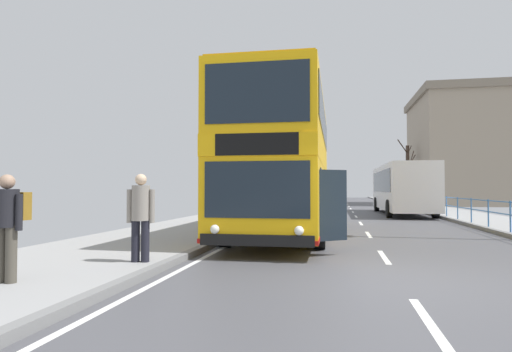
{
  "coord_description": "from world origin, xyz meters",
  "views": [
    {
      "loc": [
        -1.03,
        -7.55,
        1.54
      ],
      "look_at": [
        -3.46,
        5.44,
        1.93
      ],
      "focal_mm": 30.36,
      "sensor_mm": 36.0,
      "label": 1
    }
  ],
  "objects_px": {
    "background_bus_far_lane": "(402,188)",
    "bare_tree_far_00": "(408,173)",
    "pedestrian_companion": "(141,212)",
    "background_building_00": "(491,148)",
    "pedestrian_with_backpack": "(9,219)",
    "double_decker_bus_main": "(285,164)"
  },
  "relations": [
    {
      "from": "bare_tree_far_00",
      "to": "background_building_00",
      "type": "distance_m",
      "value": 8.15
    },
    {
      "from": "background_bus_far_lane",
      "to": "bare_tree_far_00",
      "type": "distance_m",
      "value": 17.35
    },
    {
      "from": "pedestrian_companion",
      "to": "double_decker_bus_main",
      "type": "bearing_deg",
      "value": 73.12
    },
    {
      "from": "double_decker_bus_main",
      "to": "pedestrian_with_backpack",
      "type": "height_order",
      "value": "double_decker_bus_main"
    },
    {
      "from": "pedestrian_with_backpack",
      "to": "pedestrian_companion",
      "type": "height_order",
      "value": "pedestrian_companion"
    },
    {
      "from": "double_decker_bus_main",
      "to": "pedestrian_companion",
      "type": "bearing_deg",
      "value": -106.88
    },
    {
      "from": "background_bus_far_lane",
      "to": "pedestrian_companion",
      "type": "height_order",
      "value": "background_bus_far_lane"
    },
    {
      "from": "pedestrian_companion",
      "to": "bare_tree_far_00",
      "type": "relative_size",
      "value": 0.28
    },
    {
      "from": "background_bus_far_lane",
      "to": "pedestrian_with_backpack",
      "type": "height_order",
      "value": "background_bus_far_lane"
    },
    {
      "from": "double_decker_bus_main",
      "to": "pedestrian_with_backpack",
      "type": "xyz_separation_m",
      "value": [
        -3.15,
        -8.62,
        -1.29
      ]
    },
    {
      "from": "background_building_00",
      "to": "pedestrian_companion",
      "type": "bearing_deg",
      "value": -116.18
    },
    {
      "from": "double_decker_bus_main",
      "to": "background_building_00",
      "type": "height_order",
      "value": "background_building_00"
    },
    {
      "from": "double_decker_bus_main",
      "to": "pedestrian_companion",
      "type": "distance_m",
      "value": 7.0
    },
    {
      "from": "background_bus_far_lane",
      "to": "bare_tree_far_00",
      "type": "height_order",
      "value": "bare_tree_far_00"
    },
    {
      "from": "pedestrian_with_backpack",
      "to": "bare_tree_far_00",
      "type": "bearing_deg",
      "value": 73.17
    },
    {
      "from": "pedestrian_companion",
      "to": "bare_tree_far_00",
      "type": "bearing_deg",
      "value": 73.94
    },
    {
      "from": "bare_tree_far_00",
      "to": "pedestrian_with_backpack",
      "type": "bearing_deg",
      "value": -106.83
    },
    {
      "from": "pedestrian_companion",
      "to": "pedestrian_with_backpack",
      "type": "bearing_deg",
      "value": -119.46
    },
    {
      "from": "background_bus_far_lane",
      "to": "double_decker_bus_main",
      "type": "bearing_deg",
      "value": -113.11
    },
    {
      "from": "double_decker_bus_main",
      "to": "bare_tree_far_00",
      "type": "distance_m",
      "value": 31.22
    },
    {
      "from": "pedestrian_companion",
      "to": "background_bus_far_lane",
      "type": "bearing_deg",
      "value": 68.93
    },
    {
      "from": "background_bus_far_lane",
      "to": "background_building_00",
      "type": "distance_m",
      "value": 21.05
    }
  ]
}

